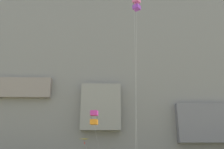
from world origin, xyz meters
The scene contains 4 objects.
cliff_face centered at (0.01, 57.82, 32.27)m, with size 180.00×24.72×64.66m.
kite_box_mid_right centered at (-0.58, 30.78, 9.05)m, with size 2.60×3.44×10.08m.
kite_box_upper_right centered at (4.74, 19.05, 20.57)m, with size 1.72×3.86×21.38m.
kite_delta_upper_mid centered at (-2.31, 38.19, 5.81)m, with size 3.48×4.53×6.03m.
Camera 1 is at (1.36, -5.46, 3.43)m, focal length 39.09 mm.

